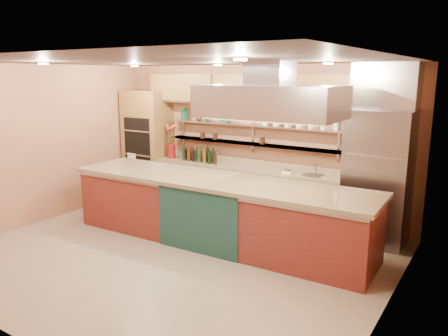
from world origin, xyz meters
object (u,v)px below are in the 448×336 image
Objects in this scene: flower_vase at (172,151)px; island at (216,211)px; refrigerator at (378,178)px; copper_kettle at (200,117)px; kitchen_scale at (287,171)px; green_canister at (224,117)px.

island is at bearing -34.08° from flower_vase.
refrigerator is at bearing 31.09° from island.
kitchen_scale is at bearing -6.16° from copper_kettle.
island is 29.48× the size of copper_kettle.
kitchen_scale is at bearing 65.25° from island.
refrigerator reaches higher than copper_kettle.
kitchen_scale is 0.91× the size of copper_kettle.
refrigerator reaches higher than kitchen_scale.
refrigerator reaches higher than flower_vase.
refrigerator is at bearing -3.69° from copper_kettle.
island is 24.84× the size of green_canister.
flower_vase is 1.75× the size of copper_kettle.
island is 16.82× the size of flower_vase.
copper_kettle is (0.56, 0.22, 0.71)m from flower_vase.
green_canister is (-2.99, 0.23, 0.76)m from refrigerator.
green_canister is (-1.46, 0.22, 0.84)m from kitchen_scale.
refrigerator is 3.09m from green_canister.
kitchen_scale is (-1.53, 0.01, -0.08)m from refrigerator.
copper_kettle is 0.84× the size of green_canister.
copper_kettle is at bearing 176.31° from refrigerator.
flower_vase is 1.48× the size of green_canister.
copper_kettle reaches higher than flower_vase.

